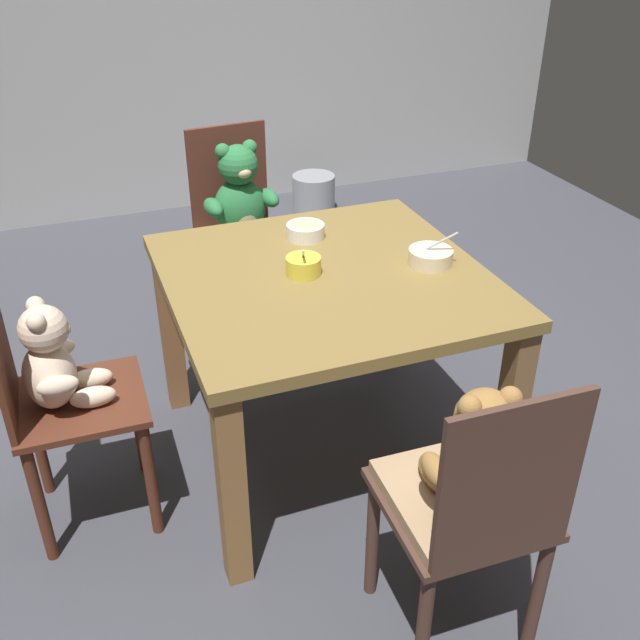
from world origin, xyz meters
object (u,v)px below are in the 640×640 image
Objects in this scene: dining_table at (325,305)px; teddy_chair_near_left at (54,378)px; metal_pail at (314,194)px; teddy_chair_far_center at (242,216)px; porridge_bowl_yellow_center at (303,265)px; porridge_bowl_white_far_center at (305,231)px; porridge_bowl_cream_near_right at (431,256)px; teddy_chair_near_front at (473,484)px.

teddy_chair_near_left reaches higher than dining_table.
teddy_chair_near_left is at bearing -126.34° from metal_pail.
teddy_chair_far_center reaches higher than dining_table.
porridge_bowl_yellow_center is (-0.07, 0.02, 0.14)m from dining_table.
porridge_bowl_white_far_center is (0.08, -0.57, 0.15)m from teddy_chair_far_center.
teddy_chair_near_left is 7.98× the size of porridge_bowl_yellow_center.
porridge_bowl_white_far_center is (-0.31, 0.34, -0.00)m from porridge_bowl_cream_near_right.
teddy_chair_near_left is (-0.86, -0.04, -0.06)m from dining_table.
teddy_chair_far_center is at bearing 113.41° from porridge_bowl_cream_near_right.
porridge_bowl_cream_near_right is (0.39, -0.91, 0.16)m from teddy_chair_far_center.
teddy_chair_near_left is 0.97m from porridge_bowl_white_far_center.
teddy_chair_near_front is 0.87m from porridge_bowl_cream_near_right.
dining_table is at bearing -2.47° from teddy_chair_far_center.
teddy_chair_far_center reaches higher than porridge_bowl_yellow_center.
porridge_bowl_cream_near_right is 0.42m from porridge_bowl_yellow_center.
teddy_chair_near_left is 0.82m from porridge_bowl_yellow_center.
teddy_chair_near_left reaches higher than teddy_chair_far_center.
dining_table is at bearing 171.02° from porridge_bowl_cream_near_right.
dining_table reaches higher than metal_pail.
teddy_chair_near_left is at bearing -177.67° from dining_table.
porridge_bowl_cream_near_right is (0.35, -0.05, 0.14)m from dining_table.
teddy_chair_far_center is 0.60m from porridge_bowl_white_far_center.
porridge_bowl_yellow_center is at bearing 5.25° from teddy_chair_near_left.
teddy_chair_near_left reaches higher than metal_pail.
teddy_chair_near_front is at bearing -103.03° from metal_pail.
porridge_bowl_white_far_center is at bearing -110.91° from metal_pail.
porridge_bowl_white_far_center is (-0.02, 1.14, 0.19)m from teddy_chair_near_front.
teddy_chair_near_front is at bearing -86.53° from dining_table.
porridge_bowl_cream_near_right reaches higher than porridge_bowl_yellow_center.
porridge_bowl_yellow_center reaches higher than porridge_bowl_white_far_center.
metal_pail is (0.75, 2.15, -0.48)m from dining_table.
teddy_chair_far_center is (-0.10, 1.71, 0.04)m from teddy_chair_near_front.
porridge_bowl_cream_near_right is at bearing 17.73° from teddy_chair_far_center.
porridge_bowl_cream_near_right is at bearing 0.16° from teddy_chair_near_left.
porridge_bowl_cream_near_right is (0.29, 0.80, 0.19)m from teddy_chair_near_front.
porridge_bowl_yellow_center is 0.89× the size of porridge_bowl_white_far_center.
teddy_chair_far_center is 3.51× the size of metal_pail.
porridge_bowl_cream_near_right is at bearing -47.36° from porridge_bowl_white_far_center.
porridge_bowl_cream_near_right is at bearing -100.30° from metal_pail.
metal_pail is at bearing 69.09° from porridge_bowl_white_far_center.
dining_table is 0.86m from teddy_chair_far_center.
dining_table is at bearing 3.43° from teddy_chair_near_left.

